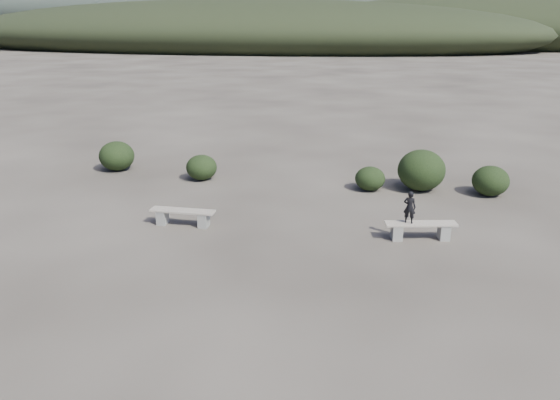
# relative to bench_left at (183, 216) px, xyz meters

# --- Properties ---
(ground) EXTENTS (1200.00, 1200.00, 0.00)m
(ground) POSITION_rel_bench_left_xyz_m (2.79, -3.81, -0.30)
(ground) COLOR #332D27
(ground) RESTS_ON ground
(bench_left) EXTENTS (1.95, 0.41, 0.49)m
(bench_left) POSITION_rel_bench_left_xyz_m (0.00, 0.00, 0.00)
(bench_left) COLOR gray
(bench_left) RESTS_ON ground
(bench_right) EXTENTS (2.03, 0.81, 0.50)m
(bench_right) POSITION_rel_bench_left_xyz_m (6.91, 0.27, 0.01)
(bench_right) COLOR gray
(bench_right) RESTS_ON ground
(seated_person) EXTENTS (0.37, 0.28, 0.92)m
(seated_person) POSITION_rel_bench_left_xyz_m (6.57, 0.20, 0.66)
(seated_person) COLOR black
(seated_person) RESTS_ON bench_right
(shrub_a) EXTENTS (1.17, 1.17, 0.96)m
(shrub_a) POSITION_rel_bench_left_xyz_m (-1.01, 4.68, 0.18)
(shrub_a) COLOR black
(shrub_a) RESTS_ON ground
(shrub_c) EXTENTS (1.07, 1.07, 0.86)m
(shrub_c) POSITION_rel_bench_left_xyz_m (5.34, 4.59, 0.13)
(shrub_c) COLOR black
(shrub_c) RESTS_ON ground
(shrub_d) EXTENTS (1.68, 1.68, 1.47)m
(shrub_d) POSITION_rel_bench_left_xyz_m (7.12, 4.96, 0.44)
(shrub_d) COLOR black
(shrub_d) RESTS_ON ground
(shrub_e) EXTENTS (1.25, 1.25, 1.05)m
(shrub_e) POSITION_rel_bench_left_xyz_m (9.46, 4.80, 0.23)
(shrub_e) COLOR black
(shrub_e) RESTS_ON ground
(shrub_f) EXTENTS (1.40, 1.40, 1.18)m
(shrub_f) POSITION_rel_bench_left_xyz_m (-4.80, 5.29, 0.29)
(shrub_f) COLOR black
(shrub_f) RESTS_ON ground
(mountain_ridges) EXTENTS (500.00, 400.00, 56.00)m
(mountain_ridges) POSITION_rel_bench_left_xyz_m (-4.69, 335.25, 10.54)
(mountain_ridges) COLOR black
(mountain_ridges) RESTS_ON ground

